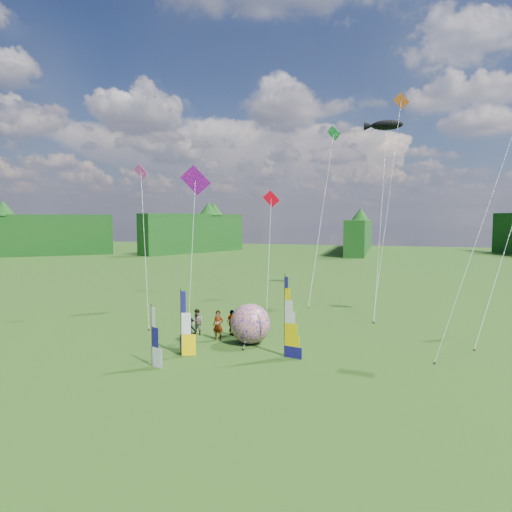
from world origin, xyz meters
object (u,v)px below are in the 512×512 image
(side_banner_left, at_px, (181,324))
(spectator_c, at_px, (189,330))
(side_banner_far, at_px, (152,337))
(camp_chair, at_px, (185,344))
(spectator_b, at_px, (198,322))
(kite_whale, at_px, (382,202))
(spectator_a, at_px, (218,325))
(spectator_d, at_px, (232,323))
(bol_inflatable, at_px, (250,324))
(feather_banner_main, at_px, (285,317))

(side_banner_left, bearing_deg, spectator_c, 85.17)
(side_banner_far, xyz_separation_m, camp_chair, (0.66, 2.51, -1.04))
(spectator_b, relative_size, spectator_c, 1.06)
(side_banner_left, relative_size, kite_whale, 0.20)
(side_banner_far, bearing_deg, spectator_a, 95.97)
(kite_whale, bearing_deg, camp_chair, -113.96)
(spectator_a, xyz_separation_m, spectator_d, (0.47, 1.26, -0.09))
(spectator_c, distance_m, spectator_d, 3.09)
(spectator_c, bearing_deg, spectator_d, -2.79)
(side_banner_far, height_order, spectator_d, side_banner_far)
(side_banner_far, height_order, spectator_b, side_banner_far)
(side_banner_far, relative_size, spectator_c, 1.96)
(camp_chair, bearing_deg, kite_whale, 34.07)
(side_banner_far, bearing_deg, kite_whale, 80.21)
(side_banner_left, relative_size, bol_inflatable, 1.49)
(side_banner_left, bearing_deg, kite_whale, 39.57)
(side_banner_left, xyz_separation_m, spectator_d, (1.25, 4.93, -0.97))
(side_banner_left, height_order, kite_whale, kite_whale)
(feather_banner_main, relative_size, bol_inflatable, 1.83)
(spectator_a, bearing_deg, feather_banner_main, -24.31)
(feather_banner_main, height_order, camp_chair, feather_banner_main)
(feather_banner_main, relative_size, spectator_d, 2.63)
(camp_chair, height_order, kite_whale, kite_whale)
(side_banner_far, xyz_separation_m, spectator_a, (1.46, 5.71, -0.62))
(spectator_c, xyz_separation_m, camp_chair, (0.62, -2.02, -0.28))
(spectator_a, bearing_deg, camp_chair, -103.10)
(camp_chair, bearing_deg, spectator_d, 50.27)
(side_banner_far, distance_m, spectator_a, 5.93)
(feather_banner_main, relative_size, spectator_c, 2.80)
(feather_banner_main, xyz_separation_m, side_banner_far, (-6.18, -3.49, -0.67))
(side_banner_left, xyz_separation_m, kite_whale, (10.30, 16.94, 7.17))
(side_banner_far, xyz_separation_m, spectator_d, (1.93, 6.97, -0.71))
(spectator_a, xyz_separation_m, camp_chair, (-0.80, -3.20, -0.42))
(spectator_b, relative_size, spectator_d, 0.99)
(feather_banner_main, distance_m, spectator_d, 5.67)
(spectator_a, distance_m, spectator_b, 1.90)
(side_banner_left, height_order, camp_chair, side_banner_left)
(feather_banner_main, relative_size, side_banner_left, 1.22)
(spectator_d, bearing_deg, feather_banner_main, 177.02)
(side_banner_far, height_order, spectator_c, side_banner_far)
(side_banner_far, bearing_deg, feather_banner_main, 49.72)
(feather_banner_main, xyz_separation_m, spectator_b, (-6.45, 3.00, -1.38))
(feather_banner_main, relative_size, side_banner_far, 1.43)
(camp_chair, bearing_deg, spectator_a, 52.19)
(bol_inflatable, relative_size, kite_whale, 0.14)
(side_banner_left, height_order, spectator_b, side_banner_left)
(side_banner_far, height_order, kite_whale, kite_whale)
(spectator_d, relative_size, kite_whale, 0.09)
(bol_inflatable, xyz_separation_m, spectator_c, (-3.57, -0.98, -0.42))
(spectator_c, bearing_deg, camp_chair, -128.19)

